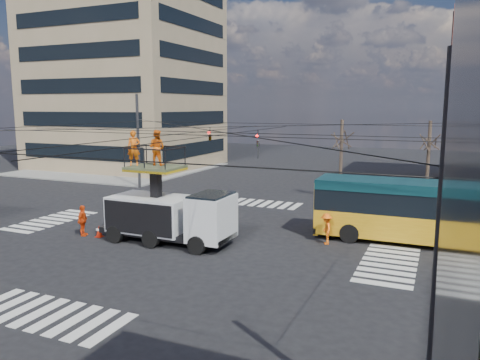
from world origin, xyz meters
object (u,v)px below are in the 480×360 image
object	(u,v)px
utility_truck	(170,205)
worker_ground	(83,221)
city_bus	(442,213)
flagger	(326,229)
traffic_cone	(99,231)

from	to	relation	value
utility_truck	worker_ground	xyz separation A→B (m)	(-5.04, -0.80, -1.12)
utility_truck	city_bus	world-z (taller)	utility_truck
city_bus	worker_ground	world-z (taller)	city_bus
worker_ground	flagger	size ratio (longest dim) A/B	1.05
worker_ground	flagger	world-z (taller)	worker_ground
traffic_cone	flagger	bearing A→B (deg)	17.30
city_bus	worker_ground	distance (m)	18.77
city_bus	utility_truck	bearing A→B (deg)	-160.04
utility_truck	flagger	size ratio (longest dim) A/B	4.38
worker_ground	flagger	xyz separation A→B (m)	(12.48, 3.77, -0.04)
city_bus	traffic_cone	bearing A→B (deg)	-162.89
utility_truck	worker_ground	size ratio (longest dim) A/B	4.16
flagger	utility_truck	bearing A→B (deg)	-89.27
utility_truck	traffic_cone	bearing A→B (deg)	-171.15
city_bus	traffic_cone	size ratio (longest dim) A/B	19.55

